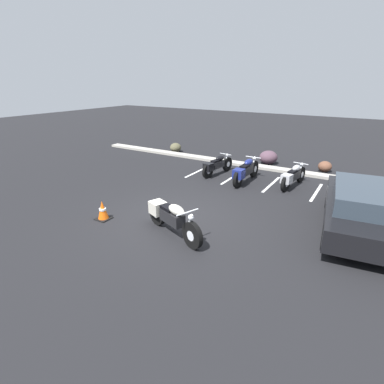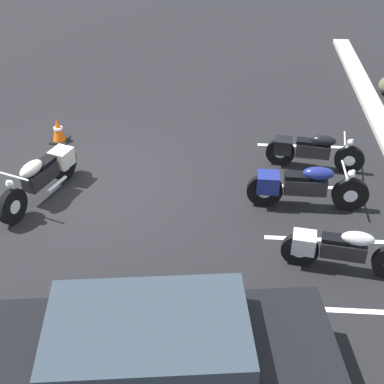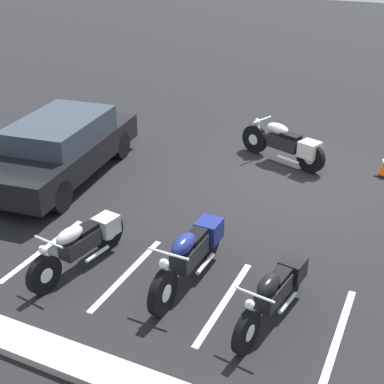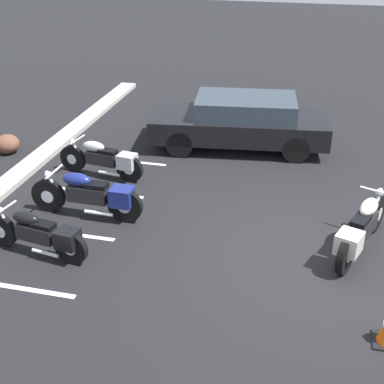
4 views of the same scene
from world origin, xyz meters
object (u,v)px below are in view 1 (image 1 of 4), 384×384
parked_bike_2 (293,176)px  landscape_rock_0 (325,166)px  parked_bike_0 (217,165)px  landscape_rock_2 (268,157)px  motorcycle_cream_featured (171,217)px  parked_bike_1 (245,171)px  traffic_cone (103,211)px  car_black (363,208)px  landscape_rock_1 (176,148)px

parked_bike_2 → landscape_rock_0: size_ratio=3.53×
parked_bike_0 → landscape_rock_2: size_ratio=2.36×
parked_bike_2 → landscape_rock_0: (0.70, 2.83, -0.20)m
landscape_rock_2 → parked_bike_2: bearing=-56.6°
motorcycle_cream_featured → parked_bike_1: motorcycle_cream_featured is taller
landscape_rock_2 → traffic_cone: size_ratio=1.52×
motorcycle_cream_featured → car_black: (4.23, 2.75, 0.20)m
landscape_rock_1 → traffic_cone: 8.79m
traffic_cone → landscape_rock_0: bearing=61.3°
landscape_rock_0 → landscape_rock_1: size_ratio=0.93×
parked_bike_2 → landscape_rock_0: parked_bike_2 is taller
landscape_rock_1 → landscape_rock_2: bearing=3.1°
parked_bike_1 → landscape_rock_0: parked_bike_1 is taller
landscape_rock_0 → motorcycle_cream_featured: bearing=-106.8°
motorcycle_cream_featured → traffic_cone: 2.23m
car_black → landscape_rock_1: bearing=54.6°
motorcycle_cream_featured → traffic_cone: (-2.19, -0.33, -0.21)m
traffic_cone → landscape_rock_2: bearing=75.9°
motorcycle_cream_featured → landscape_rock_1: 9.51m
traffic_cone → parked_bike_1: bearing=66.9°
car_black → landscape_rock_0: size_ratio=7.72×
parked_bike_0 → traffic_cone: parked_bike_0 is taller
parked_bike_2 → landscape_rock_1: size_ratio=3.29×
landscape_rock_0 → traffic_cone: (-4.68, -8.53, 0.03)m
parked_bike_0 → traffic_cone: bearing=-179.6°
parked_bike_0 → parked_bike_2: bearing=-79.4°
parked_bike_0 → parked_bike_2: 3.16m
landscape_rock_2 → landscape_rock_0: bearing=0.8°
parked_bike_1 → landscape_rock_0: bearing=-35.4°
parked_bike_0 → landscape_rock_0: bearing=-44.0°
parked_bike_0 → parked_bike_2: size_ratio=0.99×
parked_bike_1 → parked_bike_2: size_ratio=1.11×
motorcycle_cream_featured → traffic_cone: size_ratio=3.84×
traffic_cone → landscape_rock_1: bearing=110.7°
landscape_rock_2 → traffic_cone: bearing=-104.1°
motorcycle_cream_featured → parked_bike_2: (1.78, 5.38, -0.05)m
landscape_rock_0 → landscape_rock_1: 7.79m
motorcycle_cream_featured → landscape_rock_1: (-5.29, 7.89, -0.22)m
landscape_rock_1 → traffic_cone: size_ratio=1.10×
parked_bike_2 → landscape_rock_2: (-1.85, 2.80, -0.11)m
parked_bike_2 → landscape_rock_1: bearing=78.9°
parked_bike_0 → car_black: car_black is taller
landscape_rock_1 → landscape_rock_2: 5.24m
motorcycle_cream_featured → landscape_rock_2: 8.17m
parked_bike_1 → parked_bike_2: parked_bike_1 is taller
landscape_rock_0 → parked_bike_2: bearing=-104.0°
parked_bike_0 → landscape_rock_1: 4.72m
landscape_rock_1 → traffic_cone: traffic_cone is taller
parked_bike_2 → landscape_rock_0: 2.92m
parked_bike_1 → parked_bike_2: bearing=-74.8°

